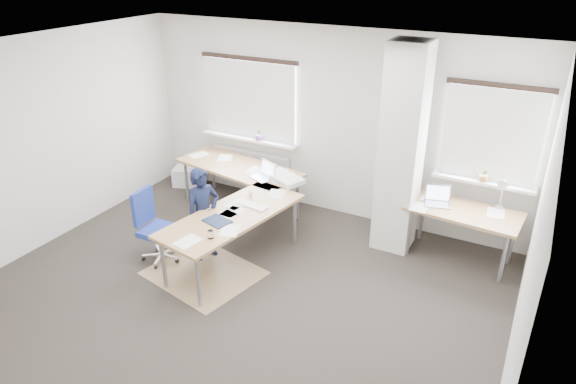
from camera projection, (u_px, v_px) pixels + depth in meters
The scene contains 8 objects.
ground at pixel (238, 291), 6.19m from camera, with size 6.00×6.00×0.00m, color #282420.
room_shell at pixel (268, 146), 5.72m from camera, with size 6.04×5.04×2.82m.
floor_mat at pixel (204, 273), 6.53m from camera, with size 1.30×1.10×0.01m, color #9A7B54.
white_crate at pixel (190, 176), 8.92m from camera, with size 0.52×0.37×0.31m, color white.
desk_main at pixel (239, 191), 7.13m from camera, with size 2.40×2.98×0.96m.
desk_side at pixel (464, 213), 6.55m from camera, with size 1.45×0.82×1.22m.
task_chair at pixel (158, 241), 6.73m from camera, with size 0.53×0.52×0.98m.
person at pixel (204, 214), 6.64m from camera, with size 0.46×0.30×1.26m, color black.
Camera 1 is at (2.90, -4.20, 3.74)m, focal length 32.00 mm.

